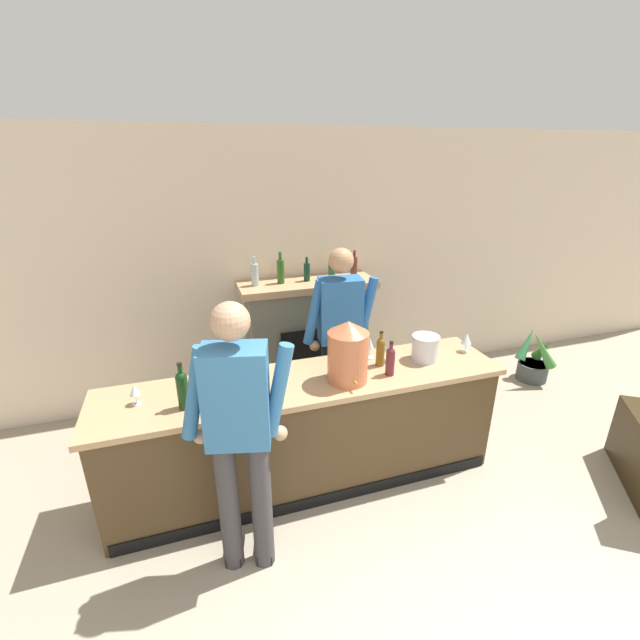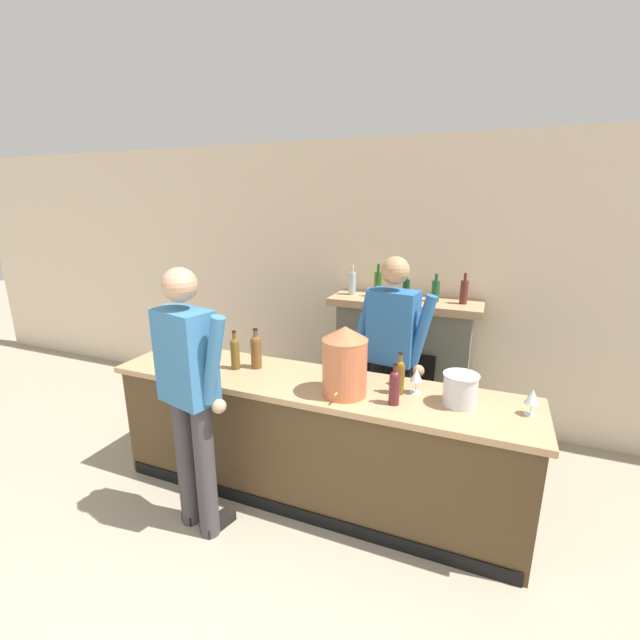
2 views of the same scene
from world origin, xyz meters
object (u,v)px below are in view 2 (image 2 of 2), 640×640
at_px(wine_bottle_merlot_tall, 394,386).
at_px(wine_glass_mid_counter, 180,346).
at_px(wine_bottle_riesling_slim, 256,350).
at_px(wine_bottle_rose_blush, 399,375).
at_px(wine_bottle_port_short, 235,352).
at_px(wine_glass_back_row, 416,376).
at_px(wine_bottle_burgundy_dark, 199,351).
at_px(person_bartender, 391,359).
at_px(copper_dispenser, 345,361).
at_px(ice_bucket_steel, 460,390).
at_px(person_customer, 190,393).
at_px(wine_glass_front_right, 400,368).
at_px(wine_glass_near_bucket, 532,397).
at_px(fireplace_stone, 402,362).

xyz_separation_m(wine_bottle_merlot_tall, wine_glass_mid_counter, (-1.80, 0.15, -0.02)).
height_order(wine_bottle_riesling_slim, wine_bottle_rose_blush, wine_bottle_riesling_slim).
xyz_separation_m(wine_bottle_port_short, wine_glass_back_row, (1.35, 0.09, -0.01)).
height_order(wine_bottle_burgundy_dark, wine_glass_back_row, wine_bottle_burgundy_dark).
bearing_deg(wine_bottle_rose_blush, wine_bottle_merlot_tall, -88.79).
bearing_deg(person_bartender, wine_glass_back_row, -57.86).
xyz_separation_m(copper_dispenser, wine_bottle_port_short, (-0.92, 0.11, -0.10)).
bearing_deg(wine_bottle_port_short, ice_bucket_steel, 0.63).
bearing_deg(person_customer, wine_glass_mid_counter, 133.55).
bearing_deg(person_bartender, copper_dispenser, -105.50).
distance_m(person_customer, wine_bottle_merlot_tall, 1.29).
height_order(wine_bottle_rose_blush, wine_glass_mid_counter, wine_bottle_rose_blush).
xyz_separation_m(ice_bucket_steel, wine_bottle_burgundy_dark, (-1.87, -0.14, 0.04)).
relative_size(wine_bottle_riesling_slim, wine_bottle_burgundy_dark, 0.96).
xyz_separation_m(wine_bottle_riesling_slim, wine_glass_back_row, (1.22, 0.01, -0.02)).
distance_m(person_bartender, wine_bottle_port_short, 1.20).
relative_size(person_bartender, wine_bottle_merlot_tall, 6.50).
relative_size(person_customer, wine_glass_front_right, 10.05).
distance_m(wine_bottle_rose_blush, wine_glass_near_bucket, 0.80).
bearing_deg(person_customer, wine_bottle_riesling_slim, 83.37).
height_order(wine_glass_near_bucket, wine_glass_front_right, wine_glass_front_right).
xyz_separation_m(fireplace_stone, wine_bottle_port_short, (-1.02, -1.32, 0.41)).
xyz_separation_m(person_customer, wine_bottle_burgundy_dark, (-0.30, 0.49, 0.08)).
bearing_deg(wine_glass_back_row, wine_glass_mid_counter, -178.17).
distance_m(person_customer, copper_dispenser, 1.01).
xyz_separation_m(copper_dispenser, wine_bottle_burgundy_dark, (-1.15, -0.01, -0.09)).
xyz_separation_m(wine_bottle_port_short, wine_glass_mid_counter, (-0.54, 0.03, -0.03)).
height_order(copper_dispenser, ice_bucket_steel, copper_dispenser).
bearing_deg(ice_bucket_steel, wine_glass_front_right, 158.77).
distance_m(ice_bucket_steel, wine_glass_front_right, 0.45).
bearing_deg(wine_bottle_riesling_slim, wine_bottle_burgundy_dark, -152.11).
xyz_separation_m(fireplace_stone, person_bartender, (0.06, -0.81, 0.33)).
xyz_separation_m(person_customer, copper_dispenser, (0.86, 0.50, 0.17)).
relative_size(person_bartender, ice_bucket_steel, 8.06).
relative_size(ice_bucket_steel, wine_bottle_burgundy_dark, 0.67).
distance_m(wine_bottle_burgundy_dark, wine_bottle_port_short, 0.27).
distance_m(wine_bottle_riesling_slim, wine_glass_front_right, 1.09).
bearing_deg(wine_glass_front_right, wine_bottle_burgundy_dark, -168.38).
bearing_deg(wine_glass_mid_counter, wine_bottle_merlot_tall, -4.82).
distance_m(fireplace_stone, wine_bottle_rose_blush, 1.37).
bearing_deg(fireplace_stone, wine_bottle_rose_blush, -79.99).
bearing_deg(wine_glass_mid_counter, person_bartender, 16.52).
bearing_deg(fireplace_stone, wine_bottle_riesling_slim, -125.42).
bearing_deg(wine_bottle_riesling_slim, ice_bucket_steel, -2.32).
bearing_deg(wine_glass_near_bucket, person_customer, -161.88).
xyz_separation_m(wine_bottle_riesling_slim, wine_glass_near_bucket, (1.91, -0.04, -0.03)).
relative_size(wine_bottle_burgundy_dark, wine_bottle_port_short, 1.08).
relative_size(ice_bucket_steel, wine_bottle_riesling_slim, 0.70).
height_order(wine_bottle_merlot_tall, wine_glass_mid_counter, wine_bottle_merlot_tall).
distance_m(person_customer, wine_glass_mid_counter, 0.87).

